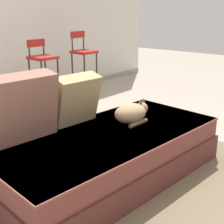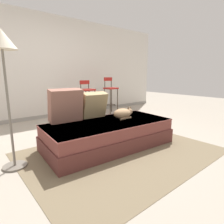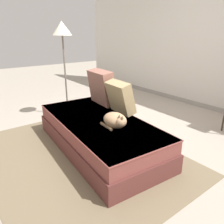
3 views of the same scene
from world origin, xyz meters
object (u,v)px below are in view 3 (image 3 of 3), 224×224
couch (99,133)px  cat (115,120)px  floor_lamp (63,38)px  throw_pillow_middle (120,97)px  throw_pillow_corner (102,87)px

couch → cat: cat is taller
couch → cat: (0.32, 0.02, 0.28)m
cat → floor_lamp: floor_lamp is taller
throw_pillow_middle → floor_lamp: size_ratio=0.27×
throw_pillow_corner → throw_pillow_middle: (0.49, -0.04, -0.04)m
couch → throw_pillow_corner: 0.80m
cat → floor_lamp: bearing=173.5°
cat → floor_lamp: size_ratio=0.22×
throw_pillow_corner → cat: throw_pillow_corner is taller
throw_pillow_middle → cat: throw_pillow_middle is taller
throw_pillow_corner → cat: bearing=-25.0°
throw_pillow_middle → cat: size_ratio=1.24×
cat → couch: bearing=-176.8°
throw_pillow_middle → floor_lamp: (-1.30, -0.16, 0.74)m
throw_pillow_middle → floor_lamp: floor_lamp is taller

